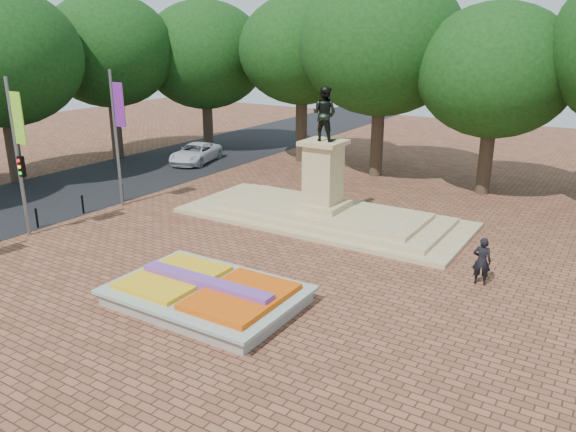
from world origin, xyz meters
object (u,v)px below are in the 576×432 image
object	(u,v)px
pedestrian	(482,261)
van	(196,153)
flower_bed	(207,294)
monument	(323,202)

from	to	relation	value
pedestrian	van	bearing A→B (deg)	-30.21
flower_bed	van	bearing A→B (deg)	131.78
monument	van	distance (m)	15.08
flower_bed	pedestrian	size ratio (longest dim) A/B	3.52
monument	van	world-z (taller)	monument
flower_bed	monument	world-z (taller)	monument
monument	pedestrian	size ratio (longest dim) A/B	7.82
flower_bed	van	xyz separation A→B (m)	(-14.67, 16.42, 0.29)
van	pedestrian	distance (m)	24.21
flower_bed	monument	distance (m)	10.07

